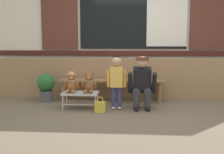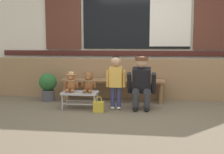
{
  "view_description": "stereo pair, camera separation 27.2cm",
  "coord_description": "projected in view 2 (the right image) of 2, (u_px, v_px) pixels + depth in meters",
  "views": [
    {
      "loc": [
        0.0,
        -4.38,
        1.17
      ],
      "look_at": [
        -0.38,
        0.6,
        0.55
      ],
      "focal_mm": 43.42,
      "sensor_mm": 36.0,
      "label": 1
    },
    {
      "loc": [
        0.27,
        -4.35,
        1.17
      ],
      "look_at": [
        -0.38,
        0.6,
        0.55
      ],
      "focal_mm": 43.42,
      "sensor_mm": 36.0,
      "label": 2
    }
  ],
  "objects": [
    {
      "name": "adult_crouching",
      "position": [
        142.0,
        82.0,
        4.81
      ],
      "size": [
        0.5,
        0.49,
        0.95
      ],
      "color": "#333338",
      "rests_on": "ground"
    },
    {
      "name": "handbag_on_ground",
      "position": [
        99.0,
        107.0,
        4.63
      ],
      "size": [
        0.18,
        0.11,
        0.27
      ],
      "color": "gold",
      "rests_on": "ground"
    },
    {
      "name": "small_display_bench",
      "position": [
        80.0,
        94.0,
        4.89
      ],
      "size": [
        0.64,
        0.36,
        0.3
      ],
      "color": "#BCBCC1",
      "rests_on": "ground"
    },
    {
      "name": "wooden_bench_long",
      "position": [
        112.0,
        83.0,
        5.51
      ],
      "size": [
        2.1,
        0.4,
        0.44
      ],
      "color": "#8E6642",
      "rests_on": "ground"
    },
    {
      "name": "shop_facade",
      "position": [
        136.0,
        20.0,
        6.16
      ],
      "size": [
        6.88,
        0.26,
        3.38
      ],
      "color": "silver",
      "rests_on": "ground"
    },
    {
      "name": "teddy_bear_plain",
      "position": [
        89.0,
        83.0,
        4.85
      ],
      "size": [
        0.28,
        0.26,
        0.36
      ],
      "color": "brown",
      "rests_on": "small_display_bench"
    },
    {
      "name": "child_standing",
      "position": [
        116.0,
        76.0,
        4.79
      ],
      "size": [
        0.35,
        0.18,
        0.96
      ],
      "color": "navy",
      "rests_on": "ground"
    },
    {
      "name": "brick_low_wall",
      "position": [
        134.0,
        78.0,
        5.81
      ],
      "size": [
        6.75,
        0.25,
        0.85
      ],
      "primitive_type": "cube",
      "color": "#997551",
      "rests_on": "ground"
    },
    {
      "name": "ground_plane",
      "position": [
        130.0,
        115.0,
        4.46
      ],
      "size": [
        60.0,
        60.0,
        0.0
      ],
      "primitive_type": "plane",
      "color": "brown"
    },
    {
      "name": "teddy_bear_with_hat",
      "position": [
        71.0,
        82.0,
        4.89
      ],
      "size": [
        0.28,
        0.27,
        0.36
      ],
      "color": "#93562D",
      "rests_on": "small_display_bench"
    },
    {
      "name": "potted_plant",
      "position": [
        48.0,
        85.0,
        5.53
      ],
      "size": [
        0.36,
        0.36,
        0.57
      ],
      "color": "#4C4C51",
      "rests_on": "ground"
    }
  ]
}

